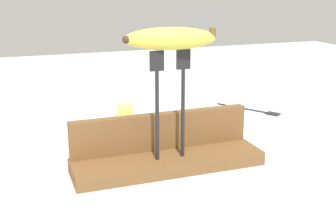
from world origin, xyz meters
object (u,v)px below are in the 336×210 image
Objects in this scene: fork_fallen_near at (255,110)px; banana_chunk_near at (123,113)px; fork_stand_center at (170,95)px; banana_raised_center at (170,39)px.

banana_chunk_near is at bearing 173.86° from fork_fallen_near.
fork_stand_center is 1.20× the size of banana_raised_center.
banana_chunk_near is (-0.00, 0.34, -0.23)m from banana_raised_center.
fork_stand_center is 4.39× the size of banana_chunk_near.
fork_stand_center is 0.49m from fork_fallen_near.
fork_stand_center is at bearing -140.56° from fork_fallen_near.
banana_raised_center is 3.66× the size of banana_chunk_near.
banana_chunk_near is at bearing 90.48° from banana_raised_center.
fork_fallen_near is at bearing -6.14° from banana_chunk_near.
banana_raised_center reaches higher than fork_stand_center.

